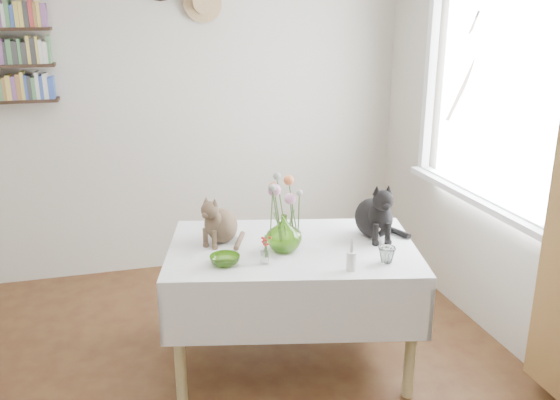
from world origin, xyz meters
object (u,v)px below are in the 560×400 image
object	(u,v)px
dining_table	(292,276)
black_cat	(374,208)
tabby_cat	(222,217)
flower_vase	(284,233)

from	to	relation	value
dining_table	black_cat	bearing A→B (deg)	3.40
dining_table	tabby_cat	xyz separation A→B (m)	(-0.37, 0.18, 0.33)
dining_table	flower_vase	size ratio (longest dim) A/B	7.54
dining_table	tabby_cat	distance (m)	0.52
dining_table	flower_vase	xyz separation A→B (m)	(-0.06, -0.05, 0.28)
tabby_cat	flower_vase	world-z (taller)	tabby_cat
black_cat	flower_vase	size ratio (longest dim) A/B	1.70
dining_table	flower_vase	bearing A→B (deg)	-143.10
dining_table	black_cat	world-z (taller)	black_cat
tabby_cat	flower_vase	distance (m)	0.38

